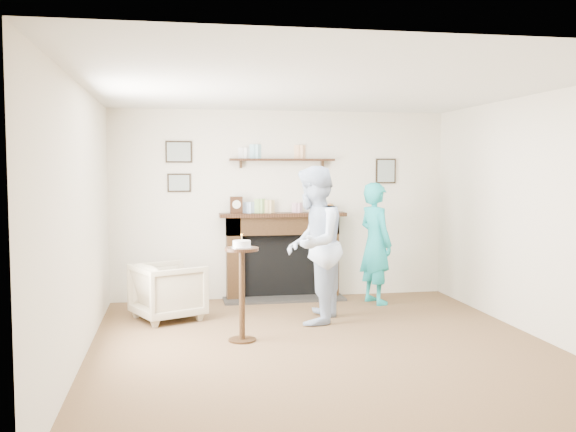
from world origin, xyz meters
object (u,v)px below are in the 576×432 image
object	(u,v)px
armchair	(169,319)
man	(313,322)
woman	(375,303)
pedestal_table	(242,275)

from	to	relation	value
armchair	man	world-z (taller)	man
armchair	woman	xyz separation A→B (m)	(2.62, 0.45, 0.00)
armchair	woman	bearing A→B (deg)	-105.19
armchair	pedestal_table	bearing A→B (deg)	-170.29
armchair	man	bearing A→B (deg)	-129.90
man	woman	bearing A→B (deg)	154.93
armchair	pedestal_table	size ratio (longest dim) A/B	0.66
man	pedestal_table	distance (m)	1.27
armchair	man	xyz separation A→B (m)	(1.61, -0.43, 0.00)
woman	pedestal_table	world-z (taller)	pedestal_table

